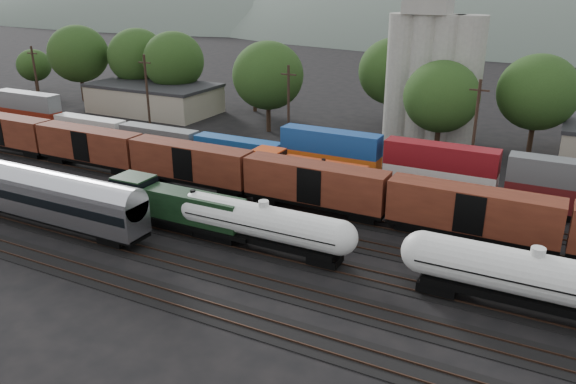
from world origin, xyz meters
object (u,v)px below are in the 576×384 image
at_px(grain_silo, 432,65).
at_px(tank_car_a, 264,224).
at_px(green_locomotive, 169,205).
at_px(orange_locomotive, 301,171).
at_px(passenger_coach, 38,193).

bearing_deg(grain_silo, tank_car_a, -95.37).
bearing_deg(green_locomotive, orange_locomotive, 66.41).
bearing_deg(tank_car_a, passenger_coach, -167.10).
height_order(green_locomotive, orange_locomotive, green_locomotive).
bearing_deg(orange_locomotive, tank_car_a, -75.92).
bearing_deg(grain_silo, orange_locomotive, -106.32).
bearing_deg(passenger_coach, grain_silo, 60.82).
distance_m(green_locomotive, orange_locomotive, 16.37).
bearing_deg(passenger_coach, tank_car_a, 12.90).
relative_size(passenger_coach, grain_silo, 0.85).
height_order(tank_car_a, orange_locomotive, tank_car_a).
distance_m(green_locomotive, tank_car_a, 10.31).
height_order(tank_car_a, passenger_coach, passenger_coach).
bearing_deg(tank_car_a, grain_silo, 84.63).
distance_m(passenger_coach, orange_locomotive, 26.98).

